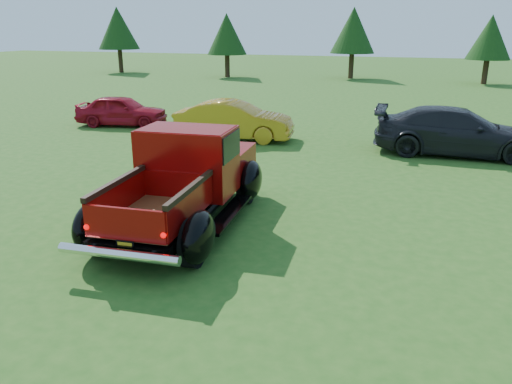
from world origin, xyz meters
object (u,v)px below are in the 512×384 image
at_px(tree_west, 227,34).
at_px(tree_mid_left, 353,30).
at_px(show_car_yellow, 234,120).
at_px(show_car_grey, 457,131).
at_px(tree_mid_right, 490,37).
at_px(tree_far_west, 118,28).
at_px(pickup_truck, 189,176).
at_px(show_car_red, 122,110).

xyz_separation_m(tree_west, tree_mid_left, (9.00, 2.00, 0.27)).
relative_size(show_car_yellow, show_car_grey, 0.83).
bearing_deg(tree_mid_right, show_car_grey, -96.72).
bearing_deg(tree_west, tree_mid_right, 3.18).
distance_m(tree_far_west, tree_mid_left, 19.03).
distance_m(tree_west, show_car_yellow, 22.26).
distance_m(tree_far_west, tree_west, 10.06).
height_order(show_car_yellow, show_car_grey, show_car_grey).
height_order(tree_mid_right, show_car_yellow, tree_mid_right).
bearing_deg(pickup_truck, show_car_yellow, 100.02).
height_order(tree_far_west, tree_west, tree_far_west).
distance_m(show_car_red, show_car_grey, 12.02).
distance_m(tree_west, show_car_grey, 25.59).
relative_size(tree_mid_left, pickup_truck, 0.99).
relative_size(tree_mid_left, tree_mid_right, 1.14).
xyz_separation_m(show_car_yellow, show_car_grey, (7.00, 0.21, 0.04)).
xyz_separation_m(show_car_red, show_car_grey, (12.00, -0.74, 0.11)).
bearing_deg(tree_mid_left, pickup_truck, -87.42).
height_order(tree_west, tree_mid_left, tree_mid_left).
bearing_deg(tree_far_west, tree_west, -5.71).
xyz_separation_m(tree_far_west, tree_mid_right, (28.00, -0.00, -0.55)).
xyz_separation_m(tree_west, tree_mid_right, (18.00, 1.00, -0.14)).
xyz_separation_m(pickup_truck, show_car_red, (-6.83, 8.05, -0.28)).
xyz_separation_m(tree_mid_left, tree_mid_right, (9.00, -1.00, -0.41)).
relative_size(pickup_truck, show_car_red, 1.48).
height_order(tree_far_west, show_car_yellow, tree_far_west).
bearing_deg(tree_mid_right, show_car_yellow, -113.91).
bearing_deg(tree_far_west, pickup_truck, -54.52).
relative_size(tree_west, show_car_yellow, 1.17).
height_order(show_car_red, show_car_yellow, show_car_yellow).
bearing_deg(show_car_yellow, show_car_red, 71.31).
height_order(tree_far_west, tree_mid_left, tree_far_west).
relative_size(tree_west, tree_mid_left, 0.92).
distance_m(tree_far_west, pickup_truck, 35.13).
height_order(tree_west, show_car_red, tree_west).
height_order(show_car_red, show_car_grey, show_car_grey).
bearing_deg(show_car_yellow, tree_mid_right, -31.73).
relative_size(tree_west, show_car_grey, 0.96).
bearing_deg(tree_mid_left, tree_far_west, -176.99).
bearing_deg(show_car_grey, tree_west, 35.86).
height_order(pickup_truck, show_car_yellow, pickup_truck).
bearing_deg(show_car_yellow, show_car_grey, -96.07).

